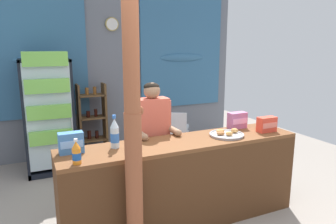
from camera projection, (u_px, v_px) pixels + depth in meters
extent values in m
plane|color=gray|center=(151.00, 190.00, 4.25)|extent=(8.12, 8.12, 0.00)
cube|color=slate|center=(111.00, 74.00, 5.67)|extent=(4.94, 0.12, 2.87)
cube|color=teal|center=(40.00, 53.00, 5.03)|extent=(1.49, 0.04, 2.12)
ellipsoid|color=teal|center=(41.00, 60.00, 5.04)|extent=(0.82, 0.10, 0.16)
cube|color=teal|center=(182.00, 52.00, 6.09)|extent=(1.73, 0.04, 2.12)
ellipsoid|color=teal|center=(182.00, 58.00, 6.09)|extent=(0.95, 0.10, 0.16)
cylinder|color=tan|center=(112.00, 24.00, 5.43)|extent=(0.23, 0.03, 0.23)
cylinder|color=white|center=(112.00, 24.00, 5.42)|extent=(0.20, 0.01, 0.20)
cube|color=beige|center=(157.00, 58.00, 5.90)|extent=(0.24, 0.02, 0.18)
cube|color=brown|center=(184.00, 143.00, 3.32)|extent=(2.63, 0.57, 0.04)
cube|color=#4E2E18|center=(195.00, 194.00, 3.18)|extent=(2.63, 0.04, 0.90)
cube|color=#4E2E18|center=(62.00, 208.00, 2.90)|extent=(0.08, 0.51, 0.90)
cube|color=#4E2E18|center=(272.00, 165.00, 3.94)|extent=(0.08, 0.51, 0.90)
cylinder|color=#995133|center=(134.00, 190.00, 2.71)|extent=(0.15, 0.15, 1.39)
cylinder|color=#995133|center=(130.00, 26.00, 2.43)|extent=(0.14, 0.14, 1.39)
ellipsoid|color=#995133|center=(140.00, 111.00, 2.60)|extent=(0.06, 0.05, 0.08)
cube|color=black|center=(47.00, 112.00, 5.06)|extent=(0.72, 0.04, 1.74)
cube|color=black|center=(24.00, 118.00, 4.65)|extent=(0.04, 0.66, 1.74)
cube|color=black|center=(71.00, 114.00, 4.93)|extent=(0.04, 0.66, 1.74)
cube|color=black|center=(44.00, 60.00, 4.61)|extent=(0.72, 0.66, 0.04)
cube|color=black|center=(52.00, 167.00, 4.96)|extent=(0.72, 0.66, 0.08)
cube|color=silver|center=(50.00, 117.00, 4.49)|extent=(0.66, 0.02, 1.58)
cylinder|color=#B7B7BC|center=(72.00, 119.00, 4.60)|extent=(0.02, 0.02, 0.40)
cube|color=silver|center=(50.00, 138.00, 4.86)|extent=(0.64, 0.58, 0.02)
cube|color=#75C64C|center=(50.00, 133.00, 4.72)|extent=(0.60, 0.54, 0.20)
cube|color=silver|center=(48.00, 114.00, 4.78)|extent=(0.64, 0.58, 0.02)
cube|color=#75C64C|center=(48.00, 109.00, 4.64)|extent=(0.60, 0.54, 0.20)
cube|color=silver|center=(46.00, 90.00, 4.71)|extent=(0.64, 0.58, 0.02)
cube|color=#75C64C|center=(46.00, 84.00, 4.56)|extent=(0.60, 0.54, 0.20)
cube|color=silver|center=(44.00, 66.00, 4.63)|extent=(0.64, 0.58, 0.02)
cube|color=#75C64C|center=(44.00, 58.00, 4.48)|extent=(0.60, 0.54, 0.20)
cube|color=brown|center=(79.00, 122.00, 5.31)|extent=(0.04, 0.28, 1.30)
cube|color=brown|center=(105.00, 120.00, 5.49)|extent=(0.04, 0.28, 1.30)
cube|color=brown|center=(91.00, 95.00, 5.30)|extent=(0.44, 0.28, 0.02)
cylinder|color=brown|center=(87.00, 91.00, 5.26)|extent=(0.06, 0.06, 0.12)
cylinder|color=brown|center=(95.00, 91.00, 5.31)|extent=(0.06, 0.06, 0.13)
cube|color=brown|center=(92.00, 118.00, 5.38)|extent=(0.44, 0.28, 0.02)
cylinder|color=black|center=(88.00, 114.00, 5.34)|extent=(0.07, 0.07, 0.11)
cylinder|color=black|center=(96.00, 113.00, 5.39)|extent=(0.05, 0.05, 0.13)
cube|color=brown|center=(93.00, 139.00, 5.46)|extent=(0.44, 0.28, 0.02)
cylinder|color=black|center=(89.00, 135.00, 5.42)|extent=(0.06, 0.06, 0.15)
cylinder|color=black|center=(97.00, 134.00, 5.47)|extent=(0.06, 0.06, 0.14)
cube|color=silver|center=(175.00, 134.00, 5.36)|extent=(0.61, 0.61, 0.04)
cube|color=silver|center=(174.00, 125.00, 5.12)|extent=(0.37, 0.26, 0.40)
cylinder|color=silver|center=(187.00, 143.00, 5.57)|extent=(0.04, 0.04, 0.44)
cylinder|color=silver|center=(166.00, 143.00, 5.62)|extent=(0.04, 0.04, 0.44)
cylinder|color=silver|center=(185.00, 150.00, 5.20)|extent=(0.04, 0.04, 0.44)
cylinder|color=silver|center=(163.00, 149.00, 5.25)|extent=(0.04, 0.04, 0.44)
cube|color=silver|center=(187.00, 128.00, 5.31)|extent=(0.25, 0.36, 0.03)
cube|color=silver|center=(164.00, 127.00, 5.36)|extent=(0.25, 0.36, 0.03)
cylinder|color=#28282D|center=(147.00, 176.00, 3.72)|extent=(0.11, 0.11, 0.81)
cylinder|color=#28282D|center=(159.00, 174.00, 3.79)|extent=(0.11, 0.11, 0.81)
cube|color=#D15B47|center=(152.00, 121.00, 3.62)|extent=(0.37, 0.20, 0.53)
sphere|color=#997051|center=(152.00, 91.00, 3.54)|extent=(0.19, 0.19, 0.19)
ellipsoid|color=black|center=(151.00, 87.00, 3.54)|extent=(0.18, 0.18, 0.10)
cylinder|color=#D15B47|center=(136.00, 117.00, 3.52)|extent=(0.08, 0.08, 0.32)
cylinder|color=#997051|center=(140.00, 134.00, 3.42)|extent=(0.07, 0.26, 0.07)
sphere|color=#997051|center=(145.00, 137.00, 3.31)|extent=(0.08, 0.08, 0.08)
cylinder|color=#D15B47|center=(168.00, 114.00, 3.69)|extent=(0.08, 0.08, 0.32)
cylinder|color=#997051|center=(173.00, 130.00, 3.59)|extent=(0.07, 0.26, 0.07)
sphere|color=#997051|center=(178.00, 133.00, 3.47)|extent=(0.08, 0.08, 0.08)
cylinder|color=silver|center=(115.00, 138.00, 3.07)|extent=(0.09, 0.09, 0.21)
cone|color=silver|center=(114.00, 123.00, 3.04)|extent=(0.09, 0.09, 0.09)
cylinder|color=blue|center=(114.00, 117.00, 3.03)|extent=(0.04, 0.04, 0.03)
cylinder|color=blue|center=(115.00, 138.00, 3.07)|extent=(0.09, 0.09, 0.09)
cylinder|color=orange|center=(77.00, 156.00, 2.65)|extent=(0.07, 0.07, 0.14)
cone|color=orange|center=(76.00, 145.00, 2.63)|extent=(0.07, 0.07, 0.06)
cylinder|color=white|center=(76.00, 140.00, 2.62)|extent=(0.03, 0.03, 0.02)
cylinder|color=#194C99|center=(77.00, 156.00, 2.65)|extent=(0.08, 0.08, 0.06)
cube|color=#E5422D|center=(267.00, 124.00, 3.65)|extent=(0.23, 0.11, 0.18)
cube|color=#FF826D|center=(270.00, 125.00, 3.60)|extent=(0.20, 0.00, 0.06)
cube|color=#3D75B7|center=(71.00, 143.00, 2.92)|extent=(0.23, 0.11, 0.20)
cube|color=#7CB5F7|center=(72.00, 144.00, 2.87)|extent=(0.20, 0.00, 0.07)
cube|color=#B76699|center=(237.00, 120.00, 3.81)|extent=(0.23, 0.11, 0.20)
cube|color=#F7A5D8|center=(240.00, 121.00, 3.76)|extent=(0.20, 0.00, 0.07)
cylinder|color=#BCBCC1|center=(227.00, 135.00, 3.49)|extent=(0.37, 0.37, 0.02)
torus|color=#BCBCC1|center=(227.00, 134.00, 3.49)|extent=(0.39, 0.39, 0.02)
ellipsoid|color=#C68947|center=(234.00, 131.00, 3.56)|extent=(0.08, 0.08, 0.05)
ellipsoid|color=#C68947|center=(220.00, 131.00, 3.57)|extent=(0.11, 0.07, 0.04)
ellipsoid|color=#A36638|center=(221.00, 133.00, 3.47)|extent=(0.10, 0.07, 0.04)
ellipsoid|color=#C68947|center=(229.00, 134.00, 3.44)|extent=(0.09, 0.07, 0.05)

